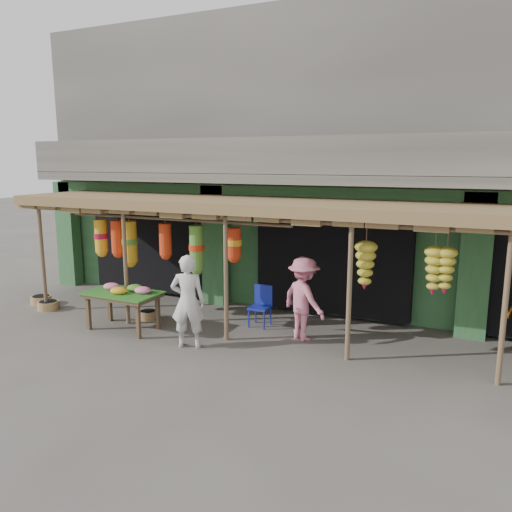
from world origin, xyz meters
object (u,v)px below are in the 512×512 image
at_px(flower_table, 124,294).
at_px(blue_chair, 261,303).
at_px(person_front, 188,301).
at_px(person_shopper, 304,299).

relative_size(flower_table, blue_chair, 1.81).
distance_m(blue_chair, person_front, 1.99).
bearing_deg(flower_table, blue_chair, 30.40).
bearing_deg(person_shopper, blue_chair, 8.19).
xyz_separation_m(flower_table, blue_chair, (2.57, 1.47, -0.28)).
bearing_deg(blue_chair, person_shopper, -21.63).
height_order(flower_table, blue_chair, flower_table).
bearing_deg(person_shopper, person_front, 65.33).
bearing_deg(person_shopper, flower_table, 45.25).
bearing_deg(flower_table, person_shopper, 15.98).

